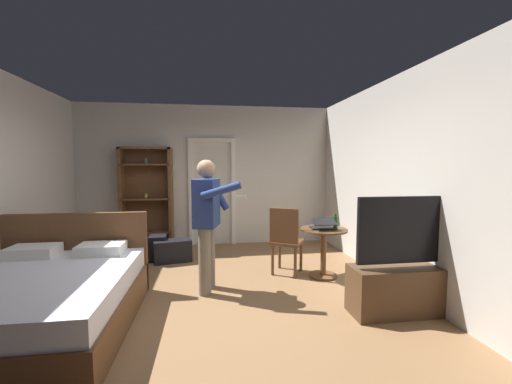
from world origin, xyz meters
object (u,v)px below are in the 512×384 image
(person_blue_shirt, at_px, (207,216))
(suitcase_dark, at_px, (148,248))
(side_table, at_px, (324,244))
(tv_flatscreen, at_px, (409,280))
(bottle_on_table, at_px, (335,223))
(laptop, at_px, (323,226))
(bed, at_px, (42,300))
(wooden_chair, at_px, (286,238))
(suitcase_small, at_px, (173,251))
(bookshelf, at_px, (147,194))

(person_blue_shirt, bearing_deg, suitcase_dark, 124.80)
(side_table, bearing_deg, tv_flatscreen, -66.75)
(bottle_on_table, bearing_deg, laptop, 167.98)
(tv_flatscreen, distance_m, suitcase_dark, 3.95)
(bed, xyz_separation_m, person_blue_shirt, (1.59, 0.75, 0.66))
(side_table, height_order, wooden_chair, wooden_chair)
(bed, xyz_separation_m, side_table, (3.23, 1.04, 0.17))
(person_blue_shirt, distance_m, suitcase_small, 1.66)
(laptop, height_order, wooden_chair, wooden_chair)
(bookshelf, relative_size, wooden_chair, 1.95)
(side_table, distance_m, suitcase_dark, 2.90)
(bed, height_order, tv_flatscreen, tv_flatscreen)
(bookshelf, xyz_separation_m, laptop, (2.75, -2.03, -0.29))
(laptop, height_order, suitcase_small, laptop)
(suitcase_small, bearing_deg, side_table, -37.81)
(tv_flatscreen, distance_m, suitcase_small, 3.56)
(suitcase_small, bearing_deg, person_blue_shirt, -79.01)
(wooden_chair, distance_m, person_blue_shirt, 1.29)
(bottle_on_table, bearing_deg, side_table, 150.26)
(laptop, distance_m, suitcase_dark, 2.92)
(bed, distance_m, wooden_chair, 2.98)
(side_table, height_order, bottle_on_table, bottle_on_table)
(side_table, relative_size, laptop, 1.99)
(bed, bearing_deg, wooden_chair, 23.97)
(side_table, bearing_deg, laptop, -128.04)
(bed, bearing_deg, suitcase_small, 64.27)
(bookshelf, relative_size, laptop, 5.49)
(tv_flatscreen, height_order, person_blue_shirt, person_blue_shirt)
(bookshelf, xyz_separation_m, wooden_chair, (2.27, -1.82, -0.50))
(bed, distance_m, tv_flatscreen, 3.76)
(bed, height_order, side_table, bed)
(bookshelf, relative_size, side_table, 2.76)
(bed, relative_size, bottle_on_table, 8.81)
(laptop, bearing_deg, tv_flatscreen, -64.62)
(bottle_on_table, distance_m, suitcase_small, 2.69)
(tv_flatscreen, bearing_deg, suitcase_small, 140.57)
(wooden_chair, relative_size, person_blue_shirt, 0.59)
(tv_flatscreen, distance_m, wooden_chair, 1.73)
(suitcase_small, bearing_deg, bottle_on_table, -38.10)
(bookshelf, distance_m, bottle_on_table, 3.59)
(wooden_chair, relative_size, suitcase_dark, 1.64)
(suitcase_dark, bearing_deg, laptop, -28.28)
(laptop, relative_size, suitcase_small, 0.58)
(tv_flatscreen, relative_size, side_table, 1.83)
(bottle_on_table, xyz_separation_m, suitcase_dark, (-2.78, 1.23, -0.59))
(bed, height_order, wooden_chair, bed)
(bed, relative_size, person_blue_shirt, 1.19)
(tv_flatscreen, height_order, wooden_chair, tv_flatscreen)
(bookshelf, distance_m, wooden_chair, 2.95)
(tv_flatscreen, distance_m, bottle_on_table, 1.27)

